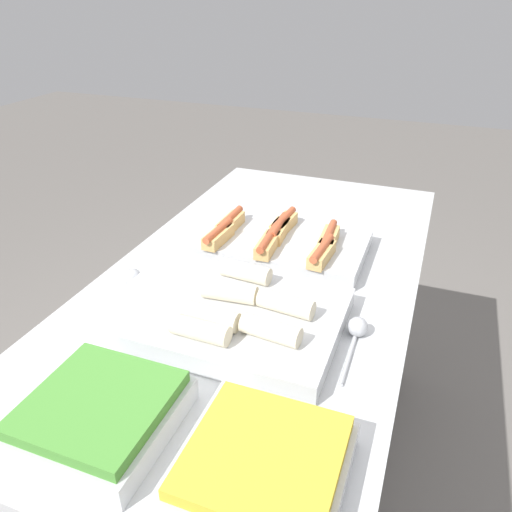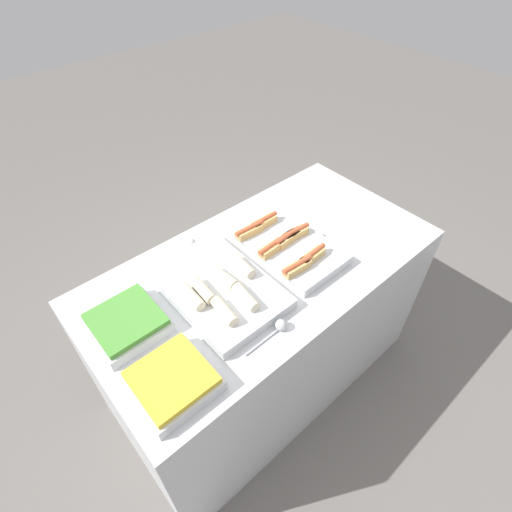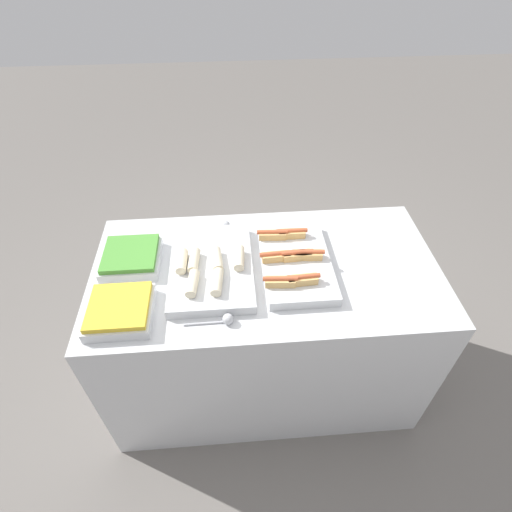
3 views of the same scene
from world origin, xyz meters
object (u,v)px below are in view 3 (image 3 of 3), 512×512
Objects in this scene: tray_hotdogs at (295,261)px; serving_spoon_far at (223,225)px; tray_side_front at (120,310)px; tray_wraps at (211,267)px; tray_side_back at (131,258)px; serving_spoon_near at (225,320)px.

tray_hotdogs is 2.44× the size of serving_spoon_far.
tray_hotdogs is at bearing 17.08° from tray_side_front.
tray_wraps reaches higher than tray_side_back.
serving_spoon_near is 0.96× the size of serving_spoon_far.
tray_side_front and tray_side_back have the same top height.
tray_side_back reaches higher than serving_spoon_near.
tray_side_back reaches higher than serving_spoon_far.
tray_wraps is at bearing -13.37° from tray_side_back.
tray_side_front is at bearing -162.92° from tray_hotdogs.
tray_side_back is 1.29× the size of serving_spoon_near.
serving_spoon_near is at bearing -137.71° from tray_hotdogs.
tray_wraps reaches higher than tray_side_front.
tray_wraps is 2.07× the size of tray_side_front.
tray_side_front is at bearing -128.68° from serving_spoon_far.
tray_wraps reaches higher than serving_spoon_near.
serving_spoon_near is (0.43, -0.07, -0.01)m from tray_side_front.
tray_hotdogs is 0.96× the size of tray_wraps.
serving_spoon_near is (0.43, -0.39, -0.01)m from tray_side_back.
tray_wraps is 0.44m from tray_side_front.
serving_spoon_far is (-0.34, 0.31, -0.01)m from tray_hotdogs.
tray_wraps is 2.66× the size of serving_spoon_near.
tray_side_front is 0.32m from tray_side_back.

